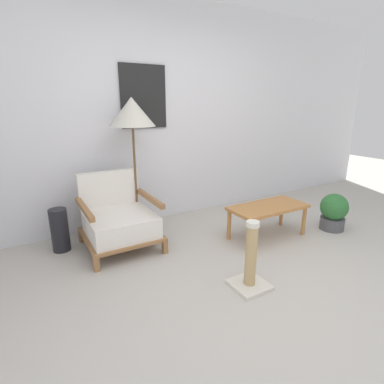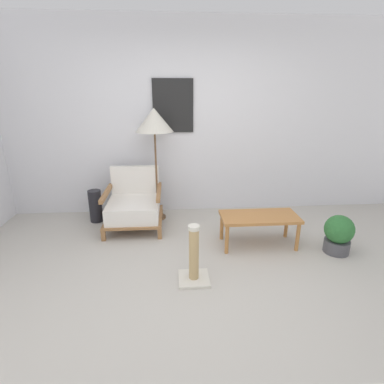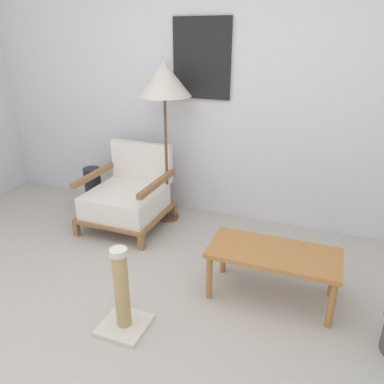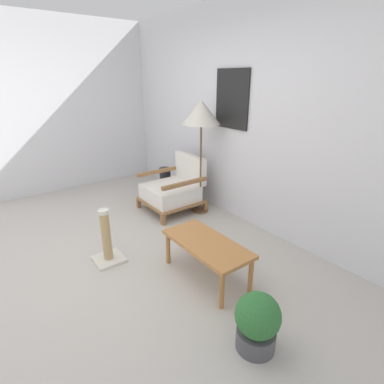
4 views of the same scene
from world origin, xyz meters
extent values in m
plane|color=#B7B2A8|center=(0.00, 0.00, 0.00)|extent=(14.00, 14.00, 0.00)
cube|color=silver|center=(0.00, 2.14, 1.35)|extent=(8.00, 0.06, 2.70)
cube|color=black|center=(-0.27, 2.09, 1.55)|extent=(0.56, 0.02, 0.72)
cube|color=olive|center=(-1.17, 1.16, 0.07)|extent=(0.05, 0.05, 0.14)
cube|color=olive|center=(-0.48, 1.16, 0.07)|extent=(0.05, 0.05, 0.14)
cube|color=olive|center=(-1.17, 1.87, 0.07)|extent=(0.05, 0.05, 0.14)
cube|color=olive|center=(-0.48, 1.87, 0.07)|extent=(0.05, 0.05, 0.14)
cube|color=olive|center=(-0.82, 1.51, 0.15)|extent=(0.74, 0.76, 0.03)
cube|color=white|center=(-0.82, 1.49, 0.27)|extent=(0.66, 0.66, 0.21)
cube|color=white|center=(-0.82, 1.85, 0.57)|extent=(0.66, 0.08, 0.39)
cube|color=olive|center=(-1.16, 1.51, 0.50)|extent=(0.05, 0.70, 0.05)
cube|color=olive|center=(-0.48, 1.51, 0.50)|extent=(0.05, 0.70, 0.05)
cylinder|color=brown|center=(-0.52, 1.81, 0.01)|extent=(0.23, 0.23, 0.03)
cylinder|color=brown|center=(-0.52, 1.81, 0.63)|extent=(0.03, 0.03, 1.21)
cone|color=beige|center=(-0.52, 1.81, 1.39)|extent=(0.50, 0.50, 0.31)
cube|color=#B2753D|center=(0.70, 0.92, 0.36)|extent=(0.90, 0.42, 0.04)
cylinder|color=#B2753D|center=(0.29, 0.75, 0.17)|extent=(0.04, 0.04, 0.34)
cylinder|color=#B2753D|center=(1.10, 0.75, 0.17)|extent=(0.04, 0.04, 0.34)
cylinder|color=#B2753D|center=(0.29, 1.10, 0.17)|extent=(0.04, 0.04, 0.34)
cylinder|color=#B2753D|center=(1.10, 1.10, 0.17)|extent=(0.04, 0.04, 0.34)
cylinder|color=black|center=(-1.38, 1.76, 0.23)|extent=(0.18, 0.18, 0.45)
cube|color=beige|center=(-0.12, 0.27, 0.01)|extent=(0.30, 0.30, 0.03)
cylinder|color=tan|center=(-0.12, 0.27, 0.29)|extent=(0.09, 0.09, 0.52)
cylinder|color=beige|center=(-0.12, 0.27, 0.57)|extent=(0.11, 0.11, 0.04)
camera|label=1|loc=(-1.64, -1.37, 1.47)|focal=28.00mm
camera|label=2|loc=(-0.32, -2.21, 1.76)|focal=28.00mm
camera|label=3|loc=(0.97, -1.34, 1.74)|focal=35.00mm
camera|label=4|loc=(2.56, -0.64, 1.81)|focal=28.00mm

